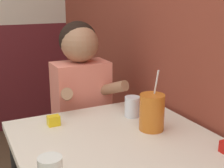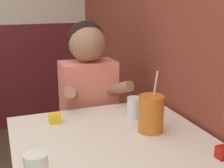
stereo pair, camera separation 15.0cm
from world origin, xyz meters
TOP-DOWN VIEW (x-y plane):
  - main_table at (0.68, 0.26)m, footprint 0.88×0.95m
  - person_seated at (0.74, 0.91)m, footprint 0.42×0.42m
  - cocktail_pitcher at (0.87, 0.31)m, footprint 0.12×0.12m
  - glass_near_pitcher at (0.88, 0.50)m, footprint 0.08×0.08m
  - glass_center at (0.31, 0.07)m, footprint 0.08×0.08m
  - condiment_ketchup at (1.03, -0.02)m, footprint 0.06×0.04m
  - condiment_mustard at (0.46, 0.57)m, footprint 0.06×0.04m

SIDE VIEW (x-z plane):
  - person_seated at x=0.74m, z-range 0.06..1.29m
  - main_table at x=0.68m, z-range 0.31..1.06m
  - condiment_ketchup at x=1.03m, z-range 0.75..0.80m
  - condiment_mustard at x=0.46m, z-range 0.75..0.80m
  - glass_center at x=0.31m, z-range 0.75..0.86m
  - glass_near_pitcher at x=0.88m, z-range 0.75..0.86m
  - cocktail_pitcher at x=0.87m, z-range 0.69..0.99m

